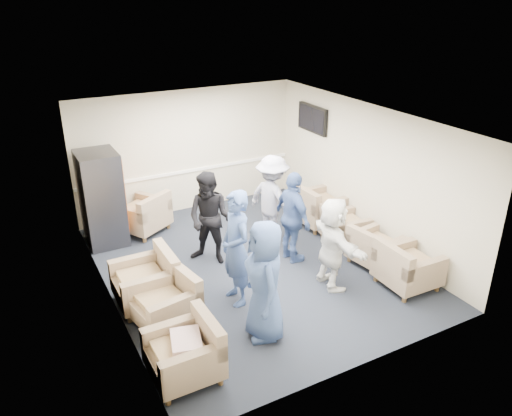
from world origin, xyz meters
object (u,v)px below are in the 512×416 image
person_front_left (265,281)px  person_front_right (333,243)px  person_mid_left (236,248)px  armchair_right_near (405,269)px  armchair_left_near (188,354)px  armchair_left_far (149,282)px  armchair_corner (144,216)px  armchair_left_mid (168,303)px  person_back_right (272,199)px  person_back_left (210,219)px  person_mid_right (293,218)px  vending_machine (102,198)px  armchair_right_midnear (373,249)px  armchair_right_midfar (343,228)px  armchair_right_far (317,208)px

person_front_left → person_front_right: size_ratio=1.13×
person_mid_left → person_front_right: size_ratio=1.19×
armchair_right_near → person_front_left: person_front_left is taller
armchair_left_near → armchair_right_near: size_ratio=0.97×
armchair_left_far → armchair_right_near: 4.22m
armchair_corner → person_front_left: 4.16m
armchair_left_near → armchair_left_mid: same height
person_back_right → person_front_left: bearing=130.3°
armchair_left_near → person_front_left: size_ratio=0.48×
person_back_left → person_mid_right: bearing=21.3°
vending_machine → person_mid_right: size_ratio=1.08×
person_front_left → person_front_right: 1.74m
armchair_left_far → vending_machine: (-0.12, 2.45, 0.56)m
armchair_left_mid → vending_machine: (-0.21, 3.11, 0.58)m
armchair_right_near → person_mid_right: (-1.17, 1.68, 0.51)m
armchair_left_near → armchair_right_midnear: armchair_left_near is taller
vending_machine → person_back_right: vending_machine is taller
armchair_right_near → person_back_left: (-2.50, 2.34, 0.51)m
armchair_right_midnear → vending_machine: (-4.06, 3.21, 0.61)m
armchair_left_near → person_front_right: (2.91, 0.89, 0.45)m
person_mid_right → person_front_right: person_mid_right is taller
person_back_right → vending_machine: bearing=45.3°
person_mid_right → armchair_right_midnear: bearing=-125.4°
armchair_left_mid → armchair_left_far: size_ratio=1.08×
person_mid_left → person_back_left: person_mid_left is taller
armchair_left_far → person_mid_right: (2.73, 0.08, 0.49)m
armchair_right_midnear → person_front_right: person_front_right is taller
armchair_left_near → vending_machine: (-0.06, 4.30, 0.58)m
armchair_left_far → person_mid_right: person_mid_right is taller
armchair_left_far → armchair_right_midnear: 4.01m
armchair_left_far → person_back_right: bearing=108.9°
armchair_left_far → armchair_right_midnear: bearing=79.3°
person_mid_right → armchair_right_midfar: bearing=-84.7°
vending_machine → person_back_left: vending_machine is taller
armchair_right_near → armchair_right_far: bearing=-0.7°
armchair_corner → person_front_right: person_front_right is taller
person_mid_left → person_front_left: bearing=-0.8°
armchair_left_near → person_back_left: 3.03m
armchair_right_midnear → vending_machine: vending_machine is taller
armchair_left_far → armchair_right_midnear: size_ratio=1.04×
armchair_right_far → armchair_left_mid: bearing=112.4°
vending_machine → armchair_right_midfar: bearing=-28.6°
armchair_corner → armchair_left_far: bearing=43.8°
armchair_left_near → armchair_right_midnear: bearing=105.1°
armchair_left_near → armchair_left_far: armchair_left_far is taller
person_front_left → person_mid_left: bearing=-168.1°
armchair_right_far → person_front_left: 3.91m
armchair_corner → armchair_left_mid: bearing=48.4°
armchair_right_midnear → armchair_right_midfar: 0.97m
armchair_left_far → vending_machine: 2.51m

